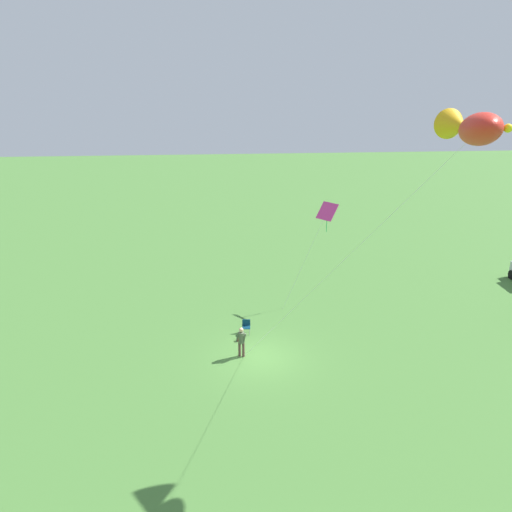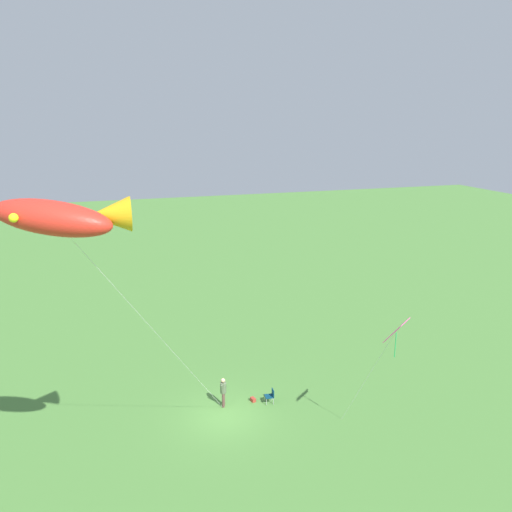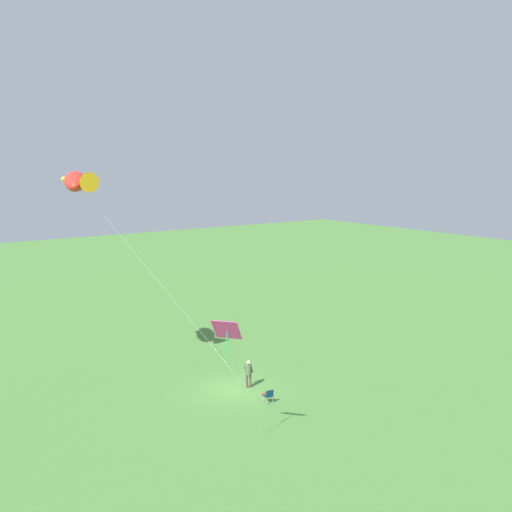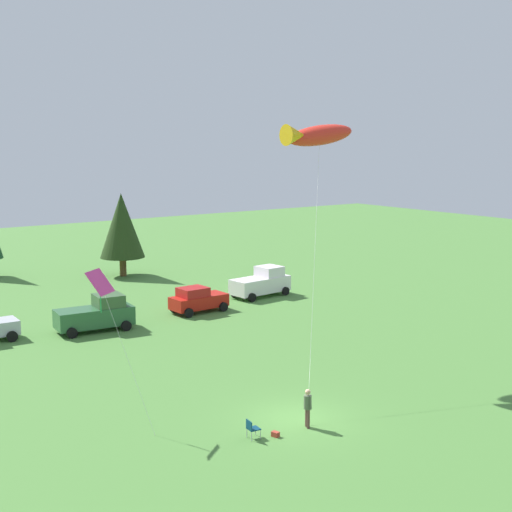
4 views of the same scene
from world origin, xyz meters
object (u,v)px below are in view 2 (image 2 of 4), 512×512
at_px(person_kite_flyer, 223,390).
at_px(kite_diamond_rainbow, 396,332).
at_px(kite_large_fish, 67,217).
at_px(backpack_on_grass, 253,400).
at_px(folding_chair, 271,395).

height_order(person_kite_flyer, kite_diamond_rainbow, kite_diamond_rainbow).
bearing_deg(person_kite_flyer, kite_large_fish, 69.96).
bearing_deg(kite_diamond_rainbow, person_kite_flyer, -41.37).
xyz_separation_m(backpack_on_grass, kite_diamond_rainbow, (-5.09, 5.99, 6.10)).
bearing_deg(kite_large_fish, kite_diamond_rainbow, -172.37).
distance_m(backpack_on_grass, kite_large_fish, 17.10).
xyz_separation_m(person_kite_flyer, backpack_on_grass, (-1.74, 0.03, -0.91)).
bearing_deg(backpack_on_grass, person_kite_flyer, -0.85).
bearing_deg(person_kite_flyer, backpack_on_grass, -160.05).
height_order(folding_chair, backpack_on_grass, folding_chair).
relative_size(folding_chair, kite_diamond_rainbow, 0.12).
bearing_deg(kite_large_fish, folding_chair, -142.00).
xyz_separation_m(backpack_on_grass, kite_large_fish, (8.52, 7.82, 12.60)).
relative_size(person_kite_flyer, backpack_on_grass, 5.44).
distance_m(backpack_on_grass, kite_diamond_rainbow, 9.96).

